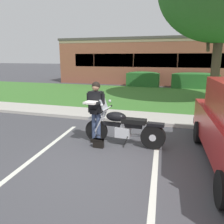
% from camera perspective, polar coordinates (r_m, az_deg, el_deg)
% --- Properties ---
extents(ground_plane, '(140.00, 140.00, 0.00)m').
position_cam_1_polar(ground_plane, '(5.25, -1.62, -13.02)').
color(ground_plane, '#424247').
extents(curb_strip, '(60.00, 0.20, 0.12)m').
position_cam_1_polar(curb_strip, '(8.33, 6.07, -2.45)').
color(curb_strip, '#B7B2A8').
rests_on(curb_strip, ground).
extents(concrete_walk, '(60.00, 1.50, 0.08)m').
position_cam_1_polar(concrete_walk, '(9.14, 7.13, -1.16)').
color(concrete_walk, '#B7B2A8').
rests_on(concrete_walk, ground).
extents(grass_lawn, '(60.00, 8.46, 0.06)m').
position_cam_1_polar(grass_lawn, '(13.97, 10.85, 3.77)').
color(grass_lawn, '#3D752D').
rests_on(grass_lawn, ground).
extents(stall_stripe_0, '(0.50, 4.39, 0.01)m').
position_cam_1_polar(stall_stripe_0, '(6.16, -17.05, -9.42)').
color(stall_stripe_0, silver).
rests_on(stall_stripe_0, ground).
extents(stall_stripe_1, '(0.50, 4.39, 0.01)m').
position_cam_1_polar(stall_stripe_1, '(5.21, 10.72, -13.41)').
color(stall_stripe_1, silver).
rests_on(stall_stripe_1, ground).
extents(motorcycle, '(2.24, 0.82, 1.26)m').
position_cam_1_polar(motorcycle, '(6.17, 3.66, -3.98)').
color(motorcycle, black).
rests_on(motorcycle, ground).
extents(rider_person, '(0.53, 0.60, 1.70)m').
position_cam_1_polar(rider_person, '(6.27, -4.07, 1.19)').
color(rider_person, black).
rests_on(rider_person, ground).
extents(handbag, '(0.28, 0.13, 0.36)m').
position_cam_1_polar(handbag, '(6.12, -3.41, -7.56)').
color(handbag, black).
rests_on(handbag, ground).
extents(hedge_left, '(2.55, 0.90, 1.24)m').
position_cam_1_polar(hedge_left, '(18.57, 7.71, 8.20)').
color(hedge_left, '#286028').
rests_on(hedge_left, ground).
extents(hedge_center_left, '(3.36, 0.90, 1.24)m').
position_cam_1_polar(hedge_center_left, '(18.32, 19.96, 7.45)').
color(hedge_center_left, '#286028').
rests_on(hedge_center_left, ground).
extents(brick_building, '(21.12, 8.22, 3.98)m').
position_cam_1_polar(brick_building, '(23.22, 16.36, 12.15)').
color(brick_building, '#93513D').
rests_on(brick_building, ground).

